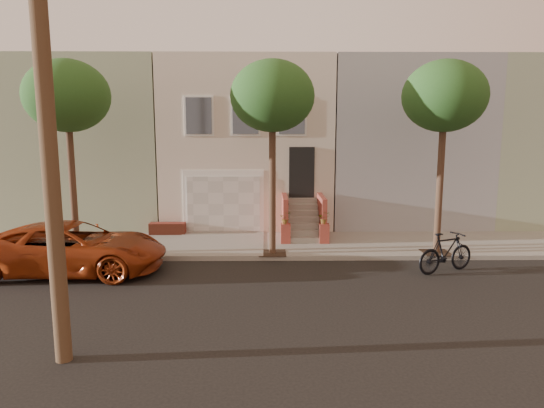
{
  "coord_description": "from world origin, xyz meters",
  "views": [
    {
      "loc": [
        0.8,
        -11.66,
        4.32
      ],
      "look_at": [
        0.98,
        3.0,
        1.96
      ],
      "focal_mm": 31.68,
      "sensor_mm": 36.0,
      "label": 1
    }
  ],
  "objects": [
    {
      "name": "ground",
      "position": [
        0.0,
        0.0,
        0.0
      ],
      "size": [
        90.0,
        90.0,
        0.0
      ],
      "primitive_type": "plane",
      "color": "black",
      "rests_on": "ground"
    },
    {
      "name": "sidewalk",
      "position": [
        0.0,
        5.35,
        0.07
      ],
      "size": [
        40.0,
        3.7,
        0.15
      ],
      "primitive_type": "cube",
      "color": "gray",
      "rests_on": "ground"
    },
    {
      "name": "house_row",
      "position": [
        0.0,
        11.19,
        3.64
      ],
      "size": [
        33.1,
        11.7,
        7.0
      ],
      "color": "beige",
      "rests_on": "sidewalk"
    },
    {
      "name": "tree_left",
      "position": [
        -5.5,
        3.9,
        5.26
      ],
      "size": [
        2.7,
        2.57,
        6.3
      ],
      "color": "#2D2116",
      "rests_on": "sidewalk"
    },
    {
      "name": "tree_mid",
      "position": [
        1.0,
        3.9,
        5.26
      ],
      "size": [
        2.7,
        2.57,
        6.3
      ],
      "color": "#2D2116",
      "rests_on": "sidewalk"
    },
    {
      "name": "tree_right",
      "position": [
        6.5,
        3.9,
        5.26
      ],
      "size": [
        2.7,
        2.57,
        6.3
      ],
      "color": "#2D2116",
      "rests_on": "sidewalk"
    },
    {
      "name": "pickup_truck",
      "position": [
        -5.0,
        2.3,
        0.76
      ],
      "size": [
        5.5,
        2.57,
        1.52
      ],
      "primitive_type": "imported",
      "rotation": [
        0.0,
        0.0,
        1.56
      ],
      "color": "maroon",
      "rests_on": "ground"
    },
    {
      "name": "motorcycle",
      "position": [
        6.18,
        2.2,
        0.62
      ],
      "size": [
        2.11,
        1.38,
        1.23
      ],
      "primitive_type": "imported",
      "rotation": [
        0.0,
        0.0,
        2.0
      ],
      "color": "black",
      "rests_on": "ground"
    }
  ]
}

